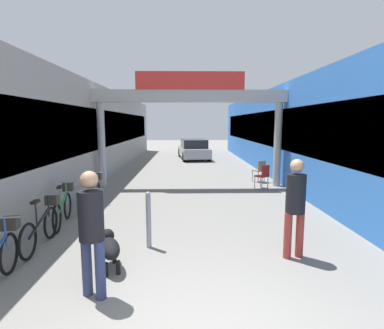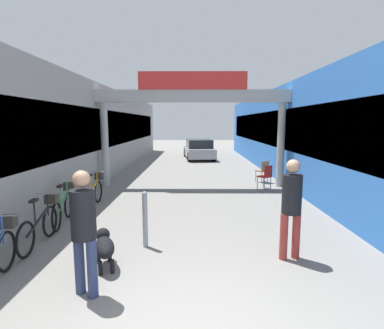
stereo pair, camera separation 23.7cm
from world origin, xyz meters
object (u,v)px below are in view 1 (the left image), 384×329
Objects in this scene: bicycle_black_second at (42,224)px; bicycle_orange_farthest at (92,192)px; pedestrian_with_dog at (91,226)px; pedestrian_companion at (295,202)px; bicycle_green_third at (64,206)px; cafe_chair_wood_farther at (260,169)px; dog_on_leash at (109,247)px; cafe_chair_red_nearer at (263,175)px; bollard_post_metal at (149,219)px; parked_car_silver at (194,149)px.

bicycle_orange_farthest is (0.12, 2.79, 0.00)m from bicycle_black_second.
pedestrian_companion is (3.23, 1.17, 0.00)m from pedestrian_with_dog.
bicycle_green_third is 7.82m from cafe_chair_wood_farther.
pedestrian_companion is 1.06× the size of bicycle_orange_farthest.
dog_on_leash is 0.50× the size of bicycle_orange_farthest.
dog_on_leash is 7.28m from cafe_chair_red_nearer.
pedestrian_with_dog reaches higher than cafe_chair_wood_farther.
bicycle_black_second reaches higher than dog_on_leash.
pedestrian_companion reaches higher than pedestrian_with_dog.
bicycle_orange_farthest is at bearing 143.73° from pedestrian_companion.
bicycle_orange_farthest is at bearing 107.24° from pedestrian_with_dog.
bollard_post_metal reaches higher than cafe_chair_red_nearer.
pedestrian_with_dog is 2.01× the size of cafe_chair_red_nearer.
bicycle_green_third is (-4.89, 1.94, -0.60)m from pedestrian_companion.
bollard_post_metal is 7.47m from cafe_chair_wood_farther.
pedestrian_with_dog is at bearing -72.76° from bicycle_orange_farthest.
pedestrian_with_dog is at bearing -160.05° from pedestrian_companion.
pedestrian_with_dog reaches higher than bicycle_orange_farthest.
pedestrian_with_dog is 1.06× the size of bicycle_orange_farthest.
bicycle_green_third is 0.40× the size of parked_car_silver.
dog_on_leash is 0.20× the size of parked_car_silver.
bicycle_green_third is at bearing -99.03° from bicycle_orange_farthest.
bicycle_green_third is 1.50× the size of bollard_post_metal.
cafe_chair_wood_farther is (3.78, 6.45, -0.03)m from bollard_post_metal.
bollard_post_metal is (0.56, 0.83, 0.19)m from dog_on_leash.
pedestrian_with_dog is 1.06× the size of bicycle_black_second.
pedestrian_with_dog is at bearing -118.13° from cafe_chair_wood_farther.
bollard_post_metal is at bearing -55.72° from bicycle_orange_farthest.
parked_car_silver is at bearing 74.35° from bicycle_orange_farthest.
bicycle_green_third is at bearing 158.35° from pedestrian_companion.
bicycle_orange_farthest is at bearing 80.97° from bicycle_green_third.
bicycle_black_second reaches higher than cafe_chair_red_nearer.
pedestrian_companion is 7.05m from cafe_chair_wood_farther.
pedestrian_with_dog is at bearing -96.46° from parked_car_silver.
bollard_post_metal reaches higher than bicycle_green_third.
dog_on_leash is 4.01m from bicycle_orange_farthest.
cafe_chair_wood_farther is (0.20, 1.29, 0.00)m from cafe_chair_red_nearer.
pedestrian_companion is 1.06× the size of bicycle_black_second.
bicycle_black_second is 1.90× the size of cafe_chair_red_nearer.
bicycle_black_second is at bearing -92.55° from bicycle_orange_farthest.
pedestrian_with_dog reaches higher than bicycle_black_second.
bollard_post_metal reaches higher than bicycle_black_second.
bicycle_orange_farthest is 1.90× the size of cafe_chair_red_nearer.
bicycle_orange_farthest is at bearing 110.89° from dog_on_leash.
dog_on_leash is 1.02m from bollard_post_metal.
parked_car_silver reaches higher than cafe_chair_wood_farther.
dog_on_leash is 0.75× the size of bollard_post_metal.
bicycle_black_second is at bearing -138.55° from cafe_chair_red_nearer.
dog_on_leash is at bearing -69.11° from bicycle_orange_farthest.
cafe_chair_wood_farther is (4.34, 7.28, 0.17)m from dog_on_leash.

